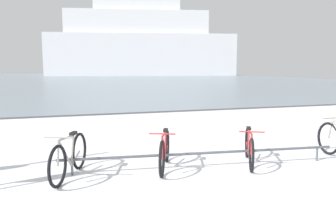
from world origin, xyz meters
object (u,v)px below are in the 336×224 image
(bicycle_1, at_px, (165,151))
(ferry_ship, at_px, (140,45))
(bicycle_0, at_px, (69,157))
(bicycle_2, at_px, (249,147))

(bicycle_1, xyz_separation_m, ferry_ship, (16.93, 74.08, 6.93))
(bicycle_0, distance_m, ferry_ship, 76.67)
(bicycle_0, distance_m, bicycle_2, 3.40)
(bicycle_0, bearing_deg, ferry_ship, 75.87)
(bicycle_0, xyz_separation_m, ferry_ship, (18.64, 74.05, 6.92))
(ferry_ship, bearing_deg, bicycle_2, -101.60)
(bicycle_0, height_order, bicycle_1, bicycle_0)
(bicycle_1, distance_m, bicycle_2, 1.69)
(bicycle_1, bearing_deg, bicycle_0, 178.74)
(bicycle_0, height_order, ferry_ship, ferry_ship)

